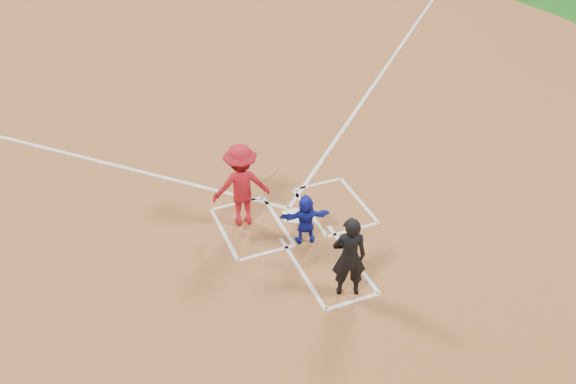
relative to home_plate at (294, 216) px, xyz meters
name	(u,v)px	position (x,y,z in m)	size (l,w,h in m)	color
ground	(294,217)	(0.00, 0.00, -0.02)	(120.00, 120.00, 0.00)	#145315
home_plate_dirt	(213,99)	(0.00, 6.00, -0.01)	(28.00, 28.00, 0.01)	brown
home_plate	(294,216)	(0.00, 0.00, 0.00)	(0.60, 0.60, 0.02)	white
catcher	(306,219)	(-0.10, -0.85, 0.55)	(1.03, 0.33, 1.11)	#1521AE
umpire	(349,257)	(0.01, -2.53, 0.86)	(0.63, 0.41, 1.73)	black
chalk_markings	(220,110)	(0.00, 5.29, -0.01)	(28.35, 17.32, 0.01)	white
batter_at_plate	(241,186)	(-1.08, 0.25, 0.93)	(1.54, 0.93, 1.88)	#AD1321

